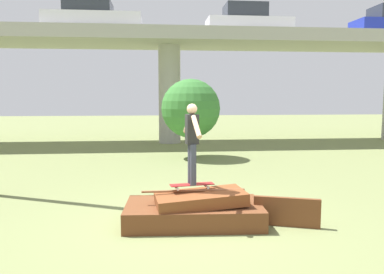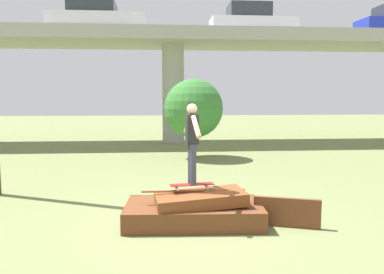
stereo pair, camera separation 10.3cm
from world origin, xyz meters
name	(u,v)px [view 2 (the right image)]	position (x,y,z in m)	size (l,w,h in m)	color
ground_plane	(193,223)	(0.00, 0.00, 0.00)	(80.00, 80.00, 0.00)	olive
scrap_pile	(195,210)	(0.02, -0.02, 0.25)	(2.58, 1.42, 0.64)	brown
scrap_plank_loose	(287,212)	(1.67, -0.33, 0.27)	(1.15, 0.46, 0.53)	brown
skateboard	(192,185)	(-0.02, 0.07, 0.71)	(0.85, 0.32, 0.09)	maroon
skater	(192,139)	(-0.02, 0.07, 1.59)	(0.25, 1.11, 1.50)	#383D4C
highway_overpass	(173,47)	(0.00, 12.30, 4.84)	(44.00, 4.25, 5.52)	#A8A59E
car_on_overpass_left	(251,22)	(3.95, 12.21, 6.09)	(4.23, 1.68, 1.41)	silver
car_on_overpass_mid	(96,18)	(-3.63, 11.73, 6.04)	(4.46, 1.82, 1.28)	silver
tree_behind_left	(194,109)	(0.63, 7.40, 1.90)	(2.24, 2.24, 3.03)	brown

